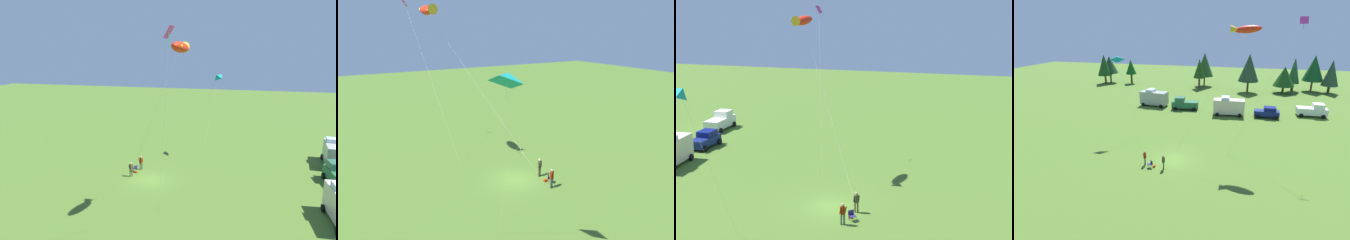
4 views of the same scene
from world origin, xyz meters
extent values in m
plane|color=#486A25|center=(0.00, 0.00, 0.00)|extent=(160.00, 160.00, 0.00)
cylinder|color=brown|center=(-0.44, -2.44, 0.42)|extent=(0.14, 0.14, 0.85)
cylinder|color=brown|center=(-0.53, -2.23, 0.42)|extent=(0.14, 0.14, 0.85)
cylinder|color=#403D21|center=(-0.49, -2.34, 1.16)|extent=(0.44, 0.44, 0.62)
sphere|color=tan|center=(-0.49, -2.34, 1.62)|extent=(0.24, 0.24, 0.24)
cylinder|color=#403D21|center=(-0.47, -2.54, 1.19)|extent=(0.13, 0.15, 0.56)
cylinder|color=#403D21|center=(-0.61, -2.17, 1.19)|extent=(0.13, 0.16, 0.56)
cube|color=navy|center=(-2.06, -2.43, 0.42)|extent=(0.68, 0.68, 0.04)
cube|color=navy|center=(-1.91, -2.27, 0.62)|extent=(0.36, 0.37, 0.40)
cylinder|color=#A5A8AD|center=(-2.07, -2.72, 0.21)|extent=(0.03, 0.03, 0.42)
cylinder|color=#A5A8AD|center=(-2.36, -2.42, 0.21)|extent=(0.03, 0.03, 0.42)
cylinder|color=#A5A8AD|center=(-1.77, -2.43, 0.21)|extent=(0.03, 0.03, 0.42)
cylinder|color=#A5A8AD|center=(-2.06, -2.13, 0.21)|extent=(0.03, 0.03, 0.42)
cylinder|color=#3C4C40|center=(-2.79, -1.98, 0.42)|extent=(0.14, 0.14, 0.85)
cylinder|color=#3C4C40|center=(-2.90, -1.79, 0.42)|extent=(0.14, 0.14, 0.85)
cylinder|color=maroon|center=(-2.85, -1.89, 1.16)|extent=(0.46, 0.46, 0.62)
sphere|color=tan|center=(-2.85, -1.89, 1.62)|extent=(0.24, 0.24, 0.24)
cylinder|color=maroon|center=(-2.80, -2.09, 1.19)|extent=(0.18, 0.22, 0.56)
cylinder|color=maroon|center=(-2.99, -1.74, 1.19)|extent=(0.16, 0.19, 0.56)
cube|color=#AB2E05|center=(-1.65, -2.17, 0.11)|extent=(0.23, 0.33, 0.22)
ellipsoid|color=red|center=(7.47, 4.88, 14.72)|extent=(3.21, 1.44, 1.11)
cone|color=gold|center=(6.10, 4.88, 14.72)|extent=(1.06, 0.88, 0.88)
sphere|color=yellow|center=(8.31, 5.15, 14.81)|extent=(0.22, 0.22, 0.22)
cylinder|color=silver|center=(3.60, 1.26, 7.36)|extent=(7.76, 7.26, 14.72)
cylinder|color=#4C3823|center=(-0.27, -2.36, 0.00)|extent=(0.04, 0.04, 0.01)
pyramid|color=teal|center=(-9.53, 6.34, 10.91)|extent=(1.77, 1.57, 0.95)
cylinder|color=silver|center=(-7.97, 5.76, 5.36)|extent=(3.28, 1.46, 10.71)
cylinder|color=#4C3823|center=(-6.34, 5.04, 0.00)|extent=(0.04, 0.04, 0.01)
cube|color=#D23890|center=(13.27, 5.33, 15.65)|extent=(0.91, 0.55, 0.77)
cylinder|color=#1DC055|center=(13.27, 5.33, 15.13)|extent=(0.04, 0.04, 0.87)
cylinder|color=silver|center=(9.71, 4.05, 7.83)|extent=(7.12, 2.57, 15.66)
cylinder|color=#4C3823|center=(6.16, 2.78, 0.00)|extent=(0.04, 0.04, 0.01)
camera|label=1|loc=(33.14, 9.91, 14.87)|focal=35.00mm
camera|label=2|loc=(-22.81, 14.22, 13.23)|focal=35.00mm
camera|label=3|loc=(-33.91, -10.87, 16.09)|focal=50.00mm
camera|label=4|loc=(7.56, -26.87, 14.87)|focal=28.00mm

